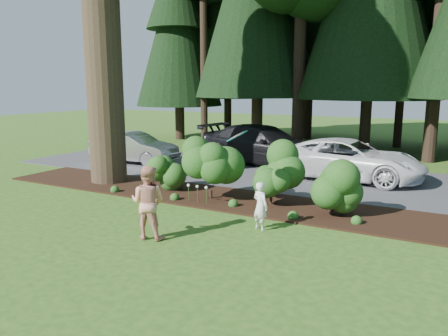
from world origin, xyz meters
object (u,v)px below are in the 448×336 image
car_silver_wagon (134,148)px  car_white_suv (349,159)px  frisbee (237,136)px  child (260,206)px  car_dark_suv (263,145)px  adult (148,202)px

car_silver_wagon → car_white_suv: car_white_suv is taller
car_white_suv → frisbee: (-1.32, -6.26, 1.40)m
car_white_suv → child: bearing=177.7°
car_silver_wagon → frisbee: bearing=-127.6°
car_white_suv → car_dark_suv: (-3.98, 1.41, 0.10)m
car_dark_suv → adult: 9.82m
car_silver_wagon → child: 10.18m
car_dark_suv → child: (3.43, -7.98, -0.28)m
car_silver_wagon → car_dark_suv: car_dark_suv is taller
car_white_suv → frisbee: bearing=170.5°
car_silver_wagon → car_white_suv: size_ratio=0.77×
adult → frisbee: 2.70m
car_dark_suv → adult: car_dark_suv is taller
car_dark_suv → frisbee: (2.65, -7.67, 1.30)m
frisbee → car_silver_wagon: bearing=145.8°
adult → car_white_suv: bearing=-119.0°
car_silver_wagon → child: size_ratio=3.47×
car_dark_suv → frisbee: bearing=-153.4°
car_dark_suv → car_silver_wagon: bearing=122.8°
car_silver_wagon → child: bearing=-126.5°
frisbee → car_dark_suv: bearing=109.1°
car_silver_wagon → frisbee: 9.47m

